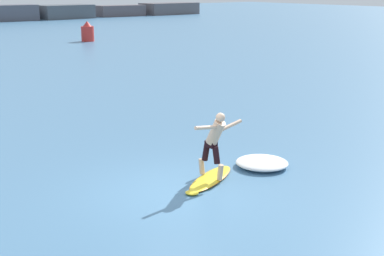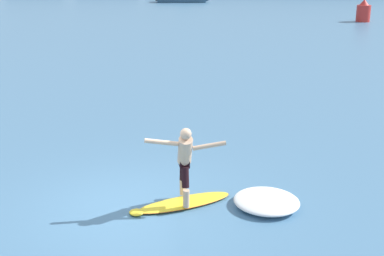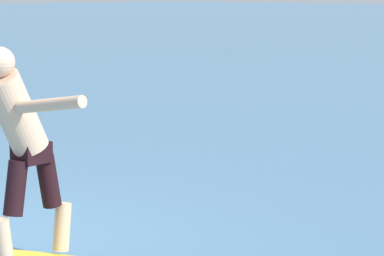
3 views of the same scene
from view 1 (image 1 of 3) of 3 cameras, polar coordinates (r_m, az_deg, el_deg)
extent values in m
plane|color=teal|center=(12.52, -1.67, -6.79)|extent=(200.00, 200.00, 0.00)
cube|color=#4C5258|center=(78.94, -13.46, 11.97)|extent=(7.68, 4.96, 1.90)
cube|color=#585054|center=(83.24, -7.65, 12.29)|extent=(7.37, 3.26, 1.63)
cube|color=#585458|center=(88.27, -2.45, 12.61)|extent=(9.12, 4.59, 1.80)
ellipsoid|color=yellow|center=(13.22, 2.02, -5.38)|extent=(2.11, 1.41, 0.08)
ellipsoid|color=yellow|center=(12.33, 0.00, -6.91)|extent=(0.40, 0.41, 0.07)
ellipsoid|color=#DB5B2D|center=(13.22, 2.02, -5.38)|extent=(2.13, 1.43, 0.04)
cone|color=black|center=(13.99, 3.44, -4.69)|extent=(0.07, 0.07, 0.14)
cone|color=black|center=(13.92, 2.60, -4.77)|extent=(0.07, 0.07, 0.14)
cone|color=black|center=(13.81, 3.82, -4.96)|extent=(0.07, 0.07, 0.14)
cylinder|color=#D3AB8B|center=(12.95, 3.04, -4.73)|extent=(0.15, 0.19, 0.40)
cylinder|color=black|center=(12.91, 2.60, -2.92)|extent=(0.18, 0.24, 0.44)
cylinder|color=#D3AB8B|center=(13.34, 1.04, -4.12)|extent=(0.15, 0.19, 0.40)
cylinder|color=black|center=(13.12, 1.49, -2.60)|extent=(0.18, 0.24, 0.44)
cube|color=black|center=(12.94, 2.05, -1.71)|extent=(0.23, 0.28, 0.16)
cylinder|color=#D3AB8B|center=(12.76, 2.54, -0.47)|extent=(0.35, 0.57, 0.69)
sphere|color=#D3AB8B|center=(12.57, 3.05, 1.13)|extent=(0.23, 0.23, 0.23)
cylinder|color=#D3AB8B|center=(13.01, 4.25, 0.33)|extent=(0.67, 0.17, 0.20)
cylinder|color=#D3AB8B|center=(12.30, 1.45, 0.05)|extent=(0.67, 0.18, 0.20)
cylinder|color=red|center=(46.63, -11.07, 9.83)|extent=(1.07, 1.07, 1.25)
cone|color=red|center=(46.57, -11.13, 10.87)|extent=(0.75, 0.75, 0.44)
ellipsoid|color=white|center=(14.23, 7.47, -3.69)|extent=(1.90, 1.91, 0.23)
camera|label=2|loc=(8.24, 57.39, 10.19)|focal=50.00mm
camera|label=3|loc=(14.98, 29.59, 3.53)|focal=85.00mm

